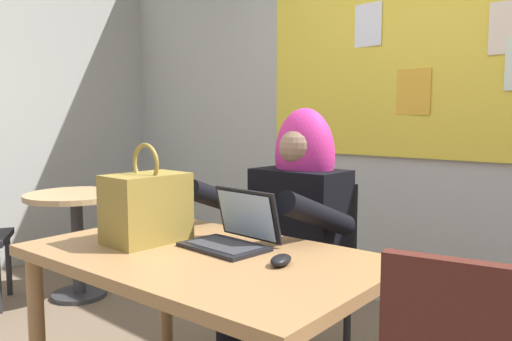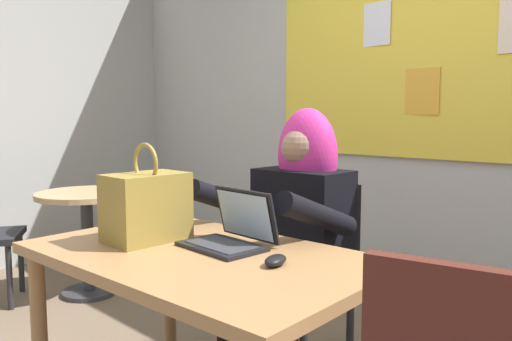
{
  "view_description": "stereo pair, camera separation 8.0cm",
  "coord_description": "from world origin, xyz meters",
  "px_view_note": "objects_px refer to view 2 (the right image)",
  "views": [
    {
      "loc": [
        1.17,
        -1.2,
        1.19
      ],
      "look_at": [
        -0.17,
        0.3,
        0.98
      ],
      "focal_mm": 35.29,
      "sensor_mm": 36.0,
      "label": 1
    },
    {
      "loc": [
        1.23,
        -1.14,
        1.19
      ],
      "look_at": [
        -0.17,
        0.3,
        0.98
      ],
      "focal_mm": 35.29,
      "sensor_mm": 36.0,
      "label": 2
    }
  ],
  "objects_px": {
    "computer_mouse": "(276,260)",
    "side_table_round": "(87,220)",
    "desk_main": "(199,277)",
    "handbag": "(146,206)",
    "person_costumed": "(294,222)",
    "chair_at_desk": "(311,266)",
    "laptop": "(231,234)"
  },
  "relations": [
    {
      "from": "person_costumed",
      "to": "laptop",
      "type": "distance_m",
      "value": 0.5
    },
    {
      "from": "desk_main",
      "to": "person_costumed",
      "type": "bearing_deg",
      "value": 97.16
    },
    {
      "from": "chair_at_desk",
      "to": "laptop",
      "type": "distance_m",
      "value": 0.68
    },
    {
      "from": "person_costumed",
      "to": "chair_at_desk",
      "type": "bearing_deg",
      "value": 178.73
    },
    {
      "from": "chair_at_desk",
      "to": "side_table_round",
      "type": "distance_m",
      "value": 1.7
    },
    {
      "from": "desk_main",
      "to": "chair_at_desk",
      "type": "xyz_separation_m",
      "value": [
        -0.08,
        0.74,
        -0.13
      ]
    },
    {
      "from": "desk_main",
      "to": "person_costumed",
      "type": "relative_size",
      "value": 1.05
    },
    {
      "from": "person_costumed",
      "to": "laptop",
      "type": "xyz_separation_m",
      "value": [
        0.1,
        -0.48,
        0.04
      ]
    },
    {
      "from": "desk_main",
      "to": "handbag",
      "type": "distance_m",
      "value": 0.35
    },
    {
      "from": "desk_main",
      "to": "side_table_round",
      "type": "height_order",
      "value": "desk_main"
    },
    {
      "from": "person_costumed",
      "to": "side_table_round",
      "type": "height_order",
      "value": "person_costumed"
    },
    {
      "from": "desk_main",
      "to": "handbag",
      "type": "xyz_separation_m",
      "value": [
        -0.27,
        -0.04,
        0.23
      ]
    },
    {
      "from": "desk_main",
      "to": "computer_mouse",
      "type": "height_order",
      "value": "computer_mouse"
    },
    {
      "from": "desk_main",
      "to": "side_table_round",
      "type": "distance_m",
      "value": 1.82
    },
    {
      "from": "desk_main",
      "to": "laptop",
      "type": "xyz_separation_m",
      "value": [
        0.03,
        0.13,
        0.14
      ]
    },
    {
      "from": "side_table_round",
      "to": "desk_main",
      "type": "bearing_deg",
      "value": -15.16
    },
    {
      "from": "computer_mouse",
      "to": "laptop",
      "type": "bearing_deg",
      "value": 150.03
    },
    {
      "from": "person_costumed",
      "to": "computer_mouse",
      "type": "height_order",
      "value": "person_costumed"
    },
    {
      "from": "laptop",
      "to": "side_table_round",
      "type": "xyz_separation_m",
      "value": [
        -1.78,
        0.34,
        -0.26
      ]
    },
    {
      "from": "desk_main",
      "to": "chair_at_desk",
      "type": "relative_size",
      "value": 1.47
    },
    {
      "from": "desk_main",
      "to": "person_costumed",
      "type": "height_order",
      "value": "person_costumed"
    },
    {
      "from": "computer_mouse",
      "to": "side_table_round",
      "type": "xyz_separation_m",
      "value": [
        -2.06,
        0.41,
        -0.23
      ]
    },
    {
      "from": "handbag",
      "to": "side_table_round",
      "type": "xyz_separation_m",
      "value": [
        -1.48,
        0.51,
        -0.35
      ]
    },
    {
      "from": "desk_main",
      "to": "handbag",
      "type": "bearing_deg",
      "value": -172.26
    },
    {
      "from": "desk_main",
      "to": "laptop",
      "type": "bearing_deg",
      "value": 78.89
    },
    {
      "from": "computer_mouse",
      "to": "side_table_round",
      "type": "distance_m",
      "value": 2.11
    },
    {
      "from": "chair_at_desk",
      "to": "person_costumed",
      "type": "height_order",
      "value": "person_costumed"
    },
    {
      "from": "desk_main",
      "to": "side_table_round",
      "type": "relative_size",
      "value": 1.86
    },
    {
      "from": "desk_main",
      "to": "side_table_round",
      "type": "xyz_separation_m",
      "value": [
        -1.75,
        0.48,
        -0.12
      ]
    },
    {
      "from": "side_table_round",
      "to": "handbag",
      "type": "bearing_deg",
      "value": -19.02
    },
    {
      "from": "laptop",
      "to": "computer_mouse",
      "type": "bearing_deg",
      "value": -11.06
    },
    {
      "from": "computer_mouse",
      "to": "side_table_round",
      "type": "height_order",
      "value": "computer_mouse"
    }
  ]
}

